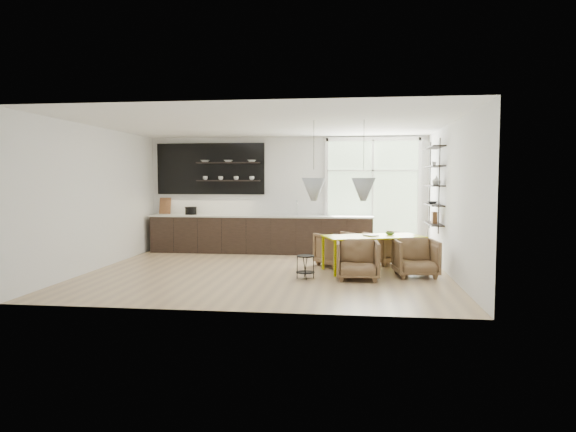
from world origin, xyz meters
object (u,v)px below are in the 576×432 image
at_px(armchair_front_right, 416,258).
at_px(dining_table, 373,238).
at_px(armchair_front_left, 357,260).
at_px(armchair_back_right, 386,247).
at_px(wire_stool, 305,264).
at_px(armchair_back_left, 338,249).

bearing_deg(armchair_front_right, dining_table, 140.29).
distance_m(dining_table, armchair_front_left, 1.01).
bearing_deg(armchair_front_right, armchair_back_right, 100.79).
height_order(armchair_front_left, wire_stool, armchair_front_left).
bearing_deg(armchair_front_right, wire_stool, -174.04).
relative_size(dining_table, armchair_back_right, 2.75).
bearing_deg(armchair_back_right, armchair_front_left, 35.14).
bearing_deg(dining_table, armchair_back_right, 52.34).
xyz_separation_m(armchair_back_left, armchair_back_right, (1.03, 0.47, -0.01)).
relative_size(dining_table, armchair_front_left, 2.70).
bearing_deg(wire_stool, armchair_back_left, 69.21).
bearing_deg(armchair_back_left, armchair_front_left, 68.66).
height_order(armchair_back_right, armchair_front_right, armchair_front_right).
bearing_deg(wire_stool, armchair_front_right, 12.84).
bearing_deg(armchair_back_left, dining_table, 108.68).
height_order(armchair_back_left, armchair_back_right, armchair_back_left).
distance_m(armchair_front_left, wire_stool, 0.96).
bearing_deg(wire_stool, dining_table, 37.11).
relative_size(armchair_front_left, armchair_front_right, 1.00).
distance_m(armchair_back_left, wire_stool, 1.56).
bearing_deg(dining_table, armchair_front_left, -129.52).
bearing_deg(armchair_front_left, armchair_front_right, 18.60).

